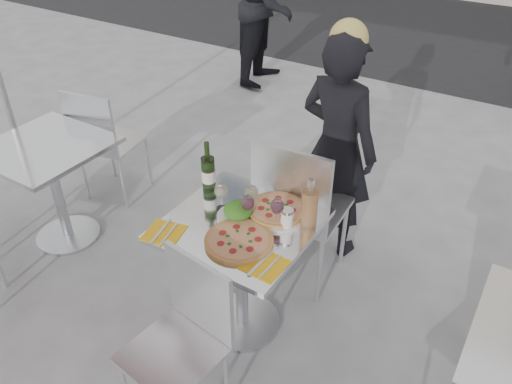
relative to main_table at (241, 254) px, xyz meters
The scene contains 21 objects.
ground 0.54m from the main_table, ahead, with size 80.00×80.00×0.00m, color slate.
street_asphalt 6.52m from the main_table, 90.00° to the left, with size 24.00×5.00×0.00m, color black.
main_table is the anchor object (origin of this frame).
side_table_left 1.50m from the main_table, behind, with size 0.72×0.72×0.75m.
chair_far 0.48m from the main_table, 79.54° to the left, with size 0.49×0.51×1.03m.
chair_near 0.54m from the main_table, 84.39° to the right, with size 0.44×0.45×0.86m.
side_chair_lfar 1.67m from the main_table, 161.57° to the left, with size 0.49×0.50×0.92m.
woman_diner 0.98m from the main_table, 83.96° to the left, with size 0.55×0.36×1.50m, color black.
pedestrian_a 3.80m from the main_table, 118.82° to the left, with size 0.87×0.68×1.79m, color black.
pizza_near 0.27m from the main_table, 58.58° to the right, with size 0.33×0.33×0.02m.
pizza_far 0.31m from the main_table, 56.85° to the left, with size 0.34×0.34×0.03m.
salad_plate 0.25m from the main_table, 135.67° to the left, with size 0.22×0.22×0.09m.
wine_bottle 0.48m from the main_table, 153.00° to the left, with size 0.07×0.08×0.29m.
carafe 0.47m from the main_table, 24.75° to the left, with size 0.08×0.08×0.29m.
sugar_shaker 0.35m from the main_table, 23.35° to the left, with size 0.06×0.06×0.11m.
wineglass_white_a 0.36m from the main_table, 162.06° to the left, with size 0.07×0.07×0.16m.
wineglass_white_b 0.34m from the main_table, 91.88° to the left, with size 0.07×0.07×0.16m.
wineglass_red_a 0.32m from the main_table, 52.41° to the left, with size 0.07×0.07×0.16m.
wineglass_red_b 0.37m from the main_table, 27.21° to the left, with size 0.07×0.07×0.16m.
napkin_left 0.44m from the main_table, 135.20° to the right, with size 0.21×0.21×0.01m.
napkin_right 0.40m from the main_table, 37.01° to the right, with size 0.19×0.20×0.01m.
Camera 1 is at (1.12, -1.64, 2.30)m, focal length 35.00 mm.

